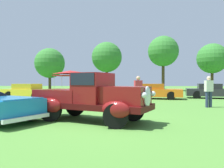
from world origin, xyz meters
The scene contains 13 objects.
ground_plane centered at (0.00, 0.00, 0.00)m, with size 120.00×120.00×0.00m, color #4C8433.
feature_pickup_truck centered at (-0.42, 0.18, 0.87)m, with size 4.49×3.07×1.70m.
show_car_yellow centered at (-6.94, 9.36, 0.60)m, with size 4.37×2.60×1.22m.
show_car_burgundy centered at (-2.05, 10.42, 0.60)m, with size 4.42×2.74×1.22m.
show_car_orange centered at (3.06, 10.27, 0.60)m, with size 4.63×2.48×1.22m.
show_car_charcoal centered at (7.91, 11.09, 0.60)m, with size 4.27×2.49×1.22m.
spectator_near_truck centered at (5.29, 4.58, 0.91)m, with size 0.44×0.31×1.69m.
spectator_between_cars centered at (1.46, 4.10, 0.91)m, with size 0.45×0.34×1.69m.
canopy_tent_left_field centered at (-5.74, 17.95, 2.42)m, with size 3.33×3.33×2.71m.
treeline_far_left centered at (-11.54, 27.21, 4.39)m, with size 4.85×4.85×6.83m.
treeline_mid_left centered at (-2.35, 28.90, 5.48)m, with size 5.08×5.08×8.04m.
treeline_center centered at (6.50, 25.82, 5.96)m, with size 4.61×4.61×8.30m.
treeline_mid_right centered at (15.20, 29.55, 5.22)m, with size 4.97×4.97×7.72m.
Camera 1 is at (0.78, -7.42, 1.40)m, focal length 34.74 mm.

